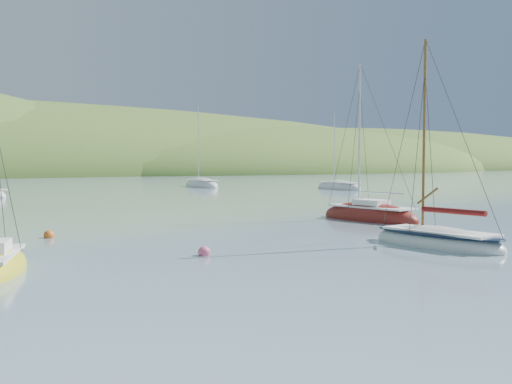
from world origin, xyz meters
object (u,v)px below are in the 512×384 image
distant_sloop_b (202,186)px  sloop_red (369,217)px  daysailer_white (437,241)px  distant_sloop_d (339,188)px

distant_sloop_b → sloop_red: bearing=-101.2°
daysailer_white → sloop_red: 11.03m
daysailer_white → sloop_red: bearing=56.6°
distant_sloop_b → distant_sloop_d: bearing=-48.8°
daysailer_white → distant_sloop_d: (29.03, 41.57, -0.03)m
daysailer_white → distant_sloop_d: distant_sloop_d is taller
daysailer_white → distant_sloop_b: distant_sloop_b is taller
daysailer_white → sloop_red: sloop_red is taller
daysailer_white → distant_sloop_b: size_ratio=0.76×
distant_sloop_b → daysailer_white: bearing=-103.7°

